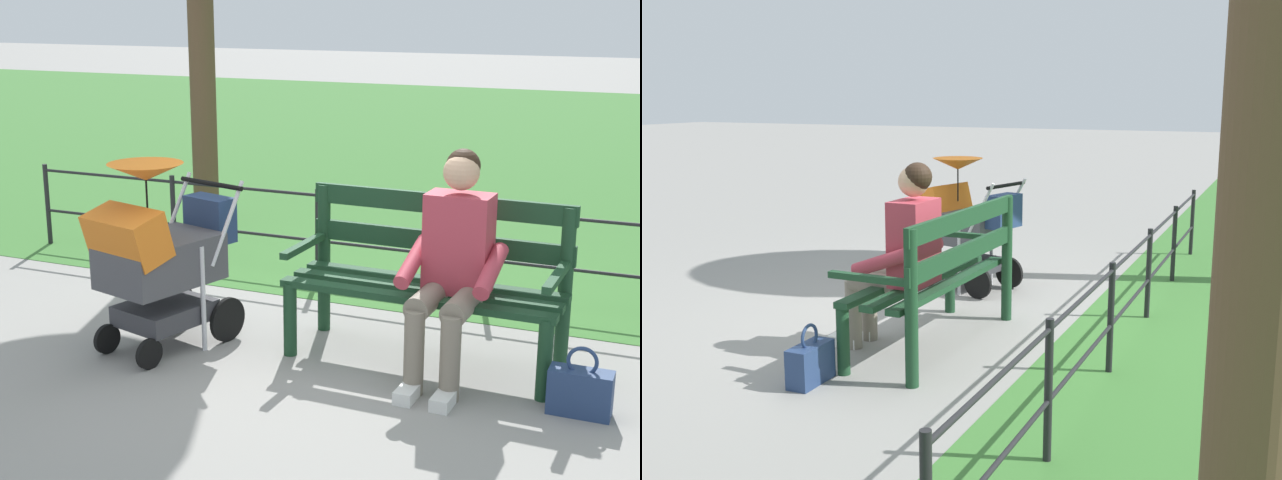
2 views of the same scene
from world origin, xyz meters
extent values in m
plane|color=gray|center=(0.00, 0.00, 0.00)|extent=(60.00, 60.00, 0.00)
cube|color=#193D23|center=(-0.59, -0.18, 0.45)|extent=(1.60, 0.13, 0.04)
cube|color=#193D23|center=(-0.59, 0.00, 0.45)|extent=(1.60, 0.13, 0.04)
cube|color=#193D23|center=(-0.58, 0.18, 0.45)|extent=(1.60, 0.13, 0.04)
cube|color=#193D23|center=(-0.59, -0.28, 0.67)|extent=(1.60, 0.07, 0.12)
cube|color=#193D23|center=(-0.59, -0.28, 0.90)|extent=(1.60, 0.07, 0.12)
cylinder|color=#193D23|center=(-1.33, 0.22, 0.23)|extent=(0.08, 0.08, 0.45)
cylinder|color=#193D23|center=(-1.34, -0.26, 0.47)|extent=(0.08, 0.08, 0.95)
cube|color=#193D23|center=(-1.34, 0.02, 0.63)|extent=(0.06, 0.56, 0.04)
cylinder|color=#193D23|center=(0.17, 0.18, 0.23)|extent=(0.08, 0.08, 0.45)
cylinder|color=#193D23|center=(0.16, -0.30, 0.47)|extent=(0.08, 0.08, 0.95)
cube|color=#193D23|center=(0.16, -0.02, 0.63)|extent=(0.06, 0.56, 0.04)
cylinder|color=slate|center=(-0.88, 0.22, 0.47)|extent=(0.15, 0.40, 0.14)
cylinder|color=slate|center=(-0.68, 0.22, 0.47)|extent=(0.15, 0.40, 0.14)
cylinder|color=slate|center=(-0.88, 0.42, 0.24)|extent=(0.11, 0.11, 0.47)
cylinder|color=slate|center=(-0.68, 0.42, 0.24)|extent=(0.11, 0.11, 0.47)
cube|color=silver|center=(-0.88, 0.50, 0.04)|extent=(0.10, 0.22, 0.07)
cube|color=silver|center=(-0.68, 0.50, 0.04)|extent=(0.10, 0.22, 0.07)
cube|color=#B23847|center=(-0.79, 0.00, 0.75)|extent=(0.36, 0.23, 0.56)
cylinder|color=#B23847|center=(-1.00, 0.12, 0.65)|extent=(0.10, 0.43, 0.23)
cylinder|color=#B23847|center=(-0.56, 0.12, 0.65)|extent=(0.10, 0.43, 0.23)
sphere|color=tan|center=(-0.79, 0.00, 1.15)|extent=(0.20, 0.20, 0.20)
sphere|color=black|center=(-0.79, -0.03, 1.18)|extent=(0.19, 0.19, 0.19)
cylinder|color=black|center=(0.62, 0.14, 0.14)|extent=(0.10, 0.28, 0.28)
cylinder|color=black|center=(1.07, 0.02, 0.14)|extent=(0.10, 0.28, 0.28)
cylinder|color=black|center=(0.82, 0.71, 0.09)|extent=(0.08, 0.18, 0.18)
cylinder|color=black|center=(1.18, 0.61, 0.09)|extent=(0.08, 0.18, 0.18)
cube|color=#38383D|center=(0.92, 0.37, 0.22)|extent=(0.54, 0.61, 0.12)
cylinder|color=silver|center=(0.67, 0.33, 0.33)|extent=(0.03, 0.03, 0.65)
cylinder|color=silver|center=(1.12, 0.21, 0.33)|extent=(0.03, 0.03, 0.65)
cube|color=#47474C|center=(0.93, 0.39, 0.55)|extent=(0.62, 0.78, 0.28)
cube|color=orange|center=(0.99, 0.62, 0.75)|extent=(0.54, 0.42, 0.33)
cylinder|color=black|center=(0.81, -0.04, 0.95)|extent=(0.51, 0.16, 0.03)
cylinder|color=silver|center=(0.62, 0.12, 0.75)|extent=(0.10, 0.29, 0.49)
cylinder|color=silver|center=(1.06, 0.00, 0.75)|extent=(0.10, 0.29, 0.49)
cone|color=orange|center=(0.95, 0.46, 1.10)|extent=(0.54, 0.54, 0.10)
cylinder|color=black|center=(0.95, 0.46, 0.92)|extent=(0.01, 0.01, 0.30)
cube|color=navy|center=(0.82, -0.02, 0.73)|extent=(0.35, 0.24, 0.28)
cube|color=navy|center=(-1.54, 0.32, 0.12)|extent=(0.32, 0.14, 0.24)
torus|color=navy|center=(-1.54, 0.32, 0.29)|extent=(0.16, 0.02, 0.16)
cylinder|color=black|center=(-1.91, -1.27, 0.35)|extent=(0.04, 0.04, 0.70)
cylinder|color=black|center=(-0.64, -1.27, 0.35)|extent=(0.04, 0.04, 0.70)
cylinder|color=black|center=(0.64, -1.27, 0.35)|extent=(0.04, 0.04, 0.70)
cylinder|color=black|center=(1.91, -1.27, 0.35)|extent=(0.04, 0.04, 0.70)
cylinder|color=black|center=(3.18, -1.27, 0.35)|extent=(0.04, 0.04, 0.70)
cylinder|color=black|center=(0.00, -1.27, 0.65)|extent=(6.36, 0.02, 0.02)
cylinder|color=black|center=(0.00, -1.27, 0.30)|extent=(6.36, 0.02, 0.02)
cylinder|color=brown|center=(-3.16, -2.20, 1.80)|extent=(0.24, 0.24, 3.59)
camera|label=1|loc=(-2.05, 4.78, 2.07)|focal=51.22mm
camera|label=2|loc=(-5.12, -2.25, 1.71)|focal=42.71mm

